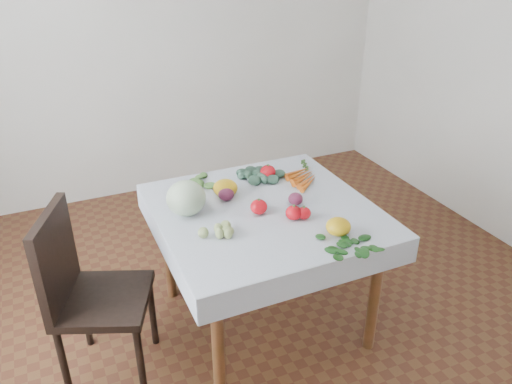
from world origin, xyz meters
The scene contains 19 objects.
ground centered at (0.00, 0.00, 0.00)m, with size 4.00×4.00×0.00m, color #57341B.
back_wall centered at (0.00, 2.00, 1.35)m, with size 4.00×0.04×2.70m, color silver.
table centered at (0.00, 0.00, 0.65)m, with size 1.00×1.00×0.75m.
tablecloth centered at (0.00, 0.00, 0.75)m, with size 1.12×1.12×0.01m, color white.
chair centered at (-0.96, 0.01, 0.54)m, with size 0.56×0.56×0.94m.
cabbage centered at (-0.39, 0.12, 0.85)m, with size 0.20×0.20×0.18m, color beige.
tomato_a centered at (0.18, 0.33, 0.80)m, with size 0.09×0.09×0.08m, color red.
tomato_b centered at (-0.05, -0.03, 0.79)m, with size 0.09×0.09×0.08m, color red.
tomato_c centered at (0.09, -0.16, 0.79)m, with size 0.08×0.08×0.07m, color red.
tomato_d centered at (0.14, -0.18, 0.79)m, with size 0.07×0.07×0.06m, color red.
heirloom_back centered at (-0.14, 0.22, 0.80)m, with size 0.14×0.14×0.10m, color gold.
heirloom_front centered at (0.22, -0.38, 0.80)m, with size 0.12×0.12×0.09m, color gold.
onion_a centered at (-0.15, 0.17, 0.79)m, with size 0.09×0.09×0.07m, color #58193A.
onion_b centered at (0.17, -0.03, 0.79)m, with size 0.08×0.08×0.07m, color #58193A.
tomatillo_cluster centered at (-0.33, -0.15, 0.78)m, with size 0.15×0.11×0.05m.
carrot_bunch centered at (0.36, 0.23, 0.77)m, with size 0.21×0.29×0.03m.
kale_bunch centered at (0.12, 0.37, 0.78)m, with size 0.27×0.27×0.04m.
basil_bunch centered at (0.22, -0.48, 0.76)m, with size 0.29×0.22×0.01m.
dill_bunch centered at (-0.28, 0.41, 0.77)m, with size 0.25×0.18×0.03m.
Camera 1 is at (-0.98, -2.09, 2.05)m, focal length 35.00 mm.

